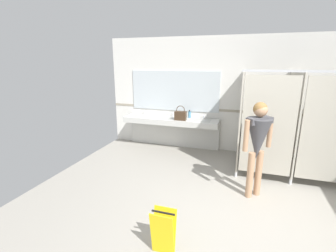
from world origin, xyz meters
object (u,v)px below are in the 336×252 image
at_px(handbag, 180,115).
at_px(person_standing, 258,139).
at_px(wet_floor_sign, 163,232).
at_px(soap_dispenser, 190,114).

bearing_deg(handbag, person_standing, -43.66).
bearing_deg(person_standing, handbag, 136.34).
relative_size(handbag, wet_floor_sign, 0.64).
bearing_deg(soap_dispenser, wet_floor_sign, -81.54).
xyz_separation_m(soap_dispenser, wet_floor_sign, (0.55, -3.69, -0.62)).
distance_m(person_standing, handbag, 2.41).
relative_size(handbag, soap_dispenser, 1.80).
distance_m(soap_dispenser, wet_floor_sign, 3.78).
distance_m(handbag, soap_dispenser, 0.36).
height_order(person_standing, soap_dispenser, person_standing).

